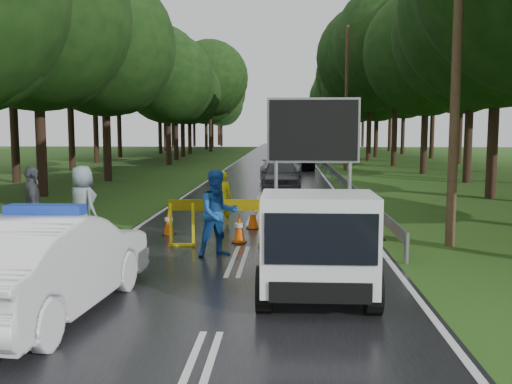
# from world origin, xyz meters

# --- Properties ---
(ground) EXTENTS (160.00, 160.00, 0.00)m
(ground) POSITION_xyz_m (0.00, 0.00, 0.00)
(ground) COLOR #2C4B15
(ground) RESTS_ON ground
(road) EXTENTS (7.00, 140.00, 0.02)m
(road) POSITION_xyz_m (0.00, 30.00, 0.01)
(road) COLOR black
(road) RESTS_ON ground
(guardrail) EXTENTS (0.12, 60.06, 0.70)m
(guardrail) POSITION_xyz_m (3.70, 29.67, 0.55)
(guardrail) COLOR gray
(guardrail) RESTS_ON ground
(utility_pole_near) EXTENTS (1.40, 0.24, 10.00)m
(utility_pole_near) POSITION_xyz_m (5.20, 2.00, 5.06)
(utility_pole_near) COLOR #432E1F
(utility_pole_near) RESTS_ON ground
(utility_pole_mid) EXTENTS (1.40, 0.24, 10.00)m
(utility_pole_mid) POSITION_xyz_m (5.20, 28.00, 5.06)
(utility_pole_mid) COLOR #432E1F
(utility_pole_mid) RESTS_ON ground
(utility_pole_far) EXTENTS (1.40, 0.24, 10.00)m
(utility_pole_far) POSITION_xyz_m (5.20, 54.00, 5.06)
(utility_pole_far) COLOR #432E1F
(utility_pole_far) RESTS_ON ground
(police_sedan) EXTENTS (2.09, 5.00, 1.77)m
(police_sedan) POSITION_xyz_m (-2.69, -3.80, 0.81)
(police_sedan) COLOR white
(police_sedan) RESTS_ON ground
(work_truck) EXTENTS (1.99, 4.41, 3.50)m
(work_truck) POSITION_xyz_m (1.59, -2.26, 0.95)
(work_truck) COLOR gray
(work_truck) RESTS_ON ground
(barrier) EXTENTS (2.89, 0.25, 1.20)m
(barrier) POSITION_xyz_m (-0.42, 1.55, 0.90)
(barrier) COLOR yellow
(barrier) RESTS_ON ground
(officer) EXTENTS (0.67, 0.50, 1.68)m
(officer) POSITION_xyz_m (-0.89, 4.72, 0.84)
(officer) COLOR yellow
(officer) RESTS_ON ground
(civilian) EXTENTS (1.21, 1.12, 2.01)m
(civilian) POSITION_xyz_m (-0.50, 0.50, 1.00)
(civilian) COLOR #174A9A
(civilian) RESTS_ON ground
(bystander_mid) EXTENTS (1.01, 1.27, 2.01)m
(bystander_mid) POSITION_xyz_m (-5.33, 1.50, 1.01)
(bystander_mid) COLOR #474A4F
(bystander_mid) RESTS_ON ground
(bystander_right) EXTENTS (1.17, 1.12, 2.02)m
(bystander_right) POSITION_xyz_m (-4.10, 1.66, 1.01)
(bystander_right) COLOR gray
(bystander_right) RESTS_ON ground
(queue_car_first) EXTENTS (1.87, 4.45, 1.50)m
(queue_car_first) POSITION_xyz_m (0.80, 14.21, 0.75)
(queue_car_first) COLOR #414349
(queue_car_first) RESTS_ON ground
(queue_car_second) EXTENTS (2.54, 5.61, 1.59)m
(queue_car_second) POSITION_xyz_m (0.80, 21.28, 0.80)
(queue_car_second) COLOR #989BA0
(queue_car_second) RESTS_ON ground
(queue_car_third) EXTENTS (2.93, 6.04, 1.65)m
(queue_car_third) POSITION_xyz_m (1.61, 29.08, 0.83)
(queue_car_third) COLOR black
(queue_car_third) RESTS_ON ground
(queue_car_fourth) EXTENTS (1.59, 4.42, 1.45)m
(queue_car_fourth) POSITION_xyz_m (2.46, 40.71, 0.72)
(queue_car_fourth) COLOR #45464D
(queue_car_fourth) RESTS_ON ground
(cone_near_left) EXTENTS (0.38, 0.38, 0.81)m
(cone_near_left) POSITION_xyz_m (-2.50, -3.04, 0.39)
(cone_near_left) COLOR black
(cone_near_left) RESTS_ON ground
(cone_center) EXTENTS (0.38, 0.38, 0.80)m
(cone_center) POSITION_xyz_m (-0.14, 2.00, 0.39)
(cone_center) COLOR black
(cone_center) RESTS_ON ground
(cone_far) EXTENTS (0.38, 0.38, 0.81)m
(cone_far) POSITION_xyz_m (0.09, 4.13, 0.39)
(cone_far) COLOR black
(cone_far) RESTS_ON ground
(cone_left_mid) EXTENTS (0.36, 0.36, 0.75)m
(cone_left_mid) POSITION_xyz_m (-2.18, 3.00, 0.37)
(cone_left_mid) COLOR black
(cone_left_mid) RESTS_ON ground
(cone_right) EXTENTS (0.39, 0.39, 0.82)m
(cone_right) POSITION_xyz_m (3.50, 2.70, 0.40)
(cone_right) COLOR black
(cone_right) RESTS_ON ground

